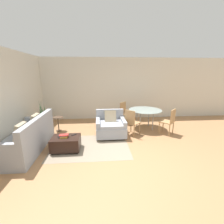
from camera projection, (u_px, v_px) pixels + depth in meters
ground_plane at (125, 161)px, 3.62m from camera, size 20.00×20.00×0.00m
wall_back at (112, 89)px, 6.84m from camera, size 12.00×0.06×2.75m
wall_left at (14, 97)px, 4.48m from camera, size 0.06×12.00×2.75m
area_rug at (90, 146)px, 4.35m from camera, size 2.20×1.59×0.01m
couch at (28, 140)px, 4.09m from camera, size 0.90×2.09×0.93m
armchair at (111, 126)px, 5.08m from camera, size 0.98×0.95×0.85m
ottoman at (66, 143)px, 4.11m from camera, size 0.75×0.55×0.38m
book_stack at (64, 136)px, 4.04m from camera, size 0.25×0.18×0.08m
tv_remote_primary at (74, 135)px, 4.21m from camera, size 0.14×0.14×0.01m
tv_remote_secondary at (59, 137)px, 4.04m from camera, size 0.11×0.16×0.01m
potted_plant at (44, 125)px, 5.46m from camera, size 0.38×0.38×1.16m
side_table at (58, 121)px, 5.44m from camera, size 0.36×0.36×0.53m
dining_table at (145, 111)px, 5.67m from camera, size 1.24×1.24×0.73m
dining_chair_near_left at (131, 121)px, 5.02m from camera, size 0.59×0.59×0.90m
dining_chair_near_right at (169, 120)px, 5.12m from camera, size 0.59×0.59×0.90m
dining_chair_far_left at (125, 111)px, 6.30m from camera, size 0.59×0.59×0.90m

